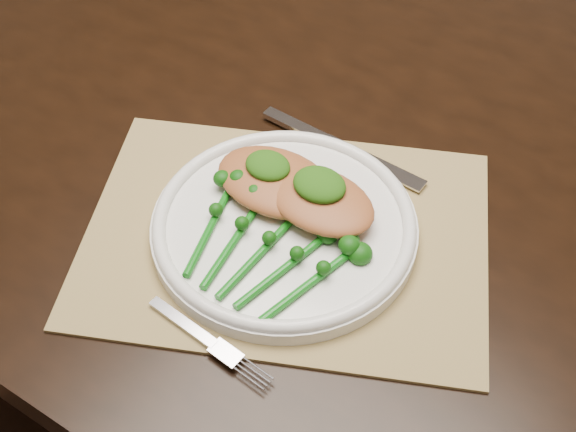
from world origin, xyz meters
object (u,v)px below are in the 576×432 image
Objects in this scene: placemat at (286,236)px; chicken_fillet_left at (276,182)px; dining_table at (290,298)px; dinner_plate at (284,225)px; broccolini_bundle at (258,255)px.

placemat is 0.06m from chicken_fillet_left.
chicken_fillet_left is (-0.04, 0.03, 0.03)m from placemat.
placemat reaches higher than dining_table.
dinner_plate is at bearing -59.13° from dining_table.
chicken_fillet_left is at bearing -63.55° from dining_table.
broccolini_bundle reaches higher than placemat.
dinner_plate is 0.05m from broccolini_bundle.
dinner_plate reaches higher than placemat.
dining_table is at bearing 122.31° from dinner_plate.
dining_table is 3.87× the size of placemat.
dining_table is 5.83× the size of dinner_plate.
broccolini_bundle is (0.11, -0.21, 0.40)m from dining_table.
broccolini_bundle reaches higher than dinner_plate.
placemat is 2.54× the size of broccolini_bundle.
dining_table is 0.42m from placemat.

